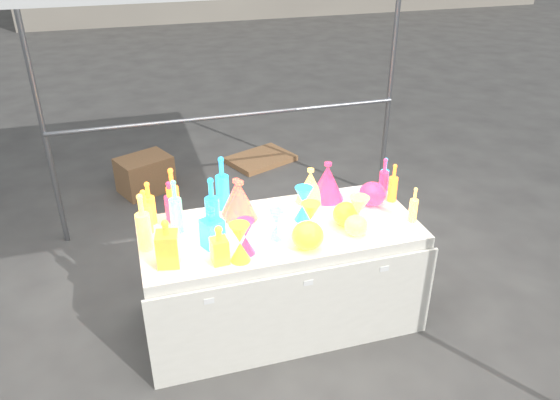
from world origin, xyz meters
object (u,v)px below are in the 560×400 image
object	(u,v)px
cardboard_box_closed	(145,174)
bottle_0	(149,203)
decanter_0	(219,244)
display_table	(280,275)
lampshade_0	(237,196)
hourglass_0	(240,243)
globe_0	(308,237)

from	to	relation	value
cardboard_box_closed	bottle_0	world-z (taller)	bottle_0
cardboard_box_closed	decanter_0	world-z (taller)	decanter_0
display_table	lampshade_0	bearing A→B (deg)	129.55
display_table	decanter_0	world-z (taller)	decanter_0
bottle_0	decanter_0	size ratio (longest dim) A/B	1.21
decanter_0	lampshade_0	size ratio (longest dim) A/B	0.97
display_table	cardboard_box_closed	xyz separation A→B (m)	(-0.76, 2.27, -0.19)
cardboard_box_closed	bottle_0	xyz separation A→B (m)	(-0.04, -1.96, 0.72)
lampshade_0	cardboard_box_closed	bearing A→B (deg)	91.90
display_table	bottle_0	bearing A→B (deg)	158.87
display_table	hourglass_0	xyz separation A→B (m)	(-0.33, -0.28, 0.50)
display_table	globe_0	size ratio (longest dim) A/B	9.43
cardboard_box_closed	hourglass_0	size ratio (longest dim) A/B	2.06
display_table	globe_0	distance (m)	0.54
cardboard_box_closed	globe_0	xyz separation A→B (m)	(0.85, -2.54, 0.65)
bottle_0	hourglass_0	xyz separation A→B (m)	(0.47, -0.59, -0.03)
decanter_0	globe_0	size ratio (longest dim) A/B	1.26
display_table	cardboard_box_closed	bearing A→B (deg)	108.44
decanter_0	globe_0	xyz separation A→B (m)	(0.54, -0.00, -0.04)
decanter_0	globe_0	distance (m)	0.54
bottle_0	decanter_0	bearing A→B (deg)	-58.77
display_table	bottle_0	distance (m)	1.00
cardboard_box_closed	hourglass_0	bearing A→B (deg)	-104.21
hourglass_0	bottle_0	bearing A→B (deg)	128.33
lampshade_0	globe_0	bearing A→B (deg)	-72.76
bottle_0	decanter_0	xyz separation A→B (m)	(0.35, -0.57, -0.03)
bottle_0	globe_0	distance (m)	1.06
decanter_0	bottle_0	bearing A→B (deg)	116.90
lampshade_0	display_table	bearing A→B (deg)	-63.47
cardboard_box_closed	decanter_0	distance (m)	2.65
display_table	lampshade_0	xyz separation A→B (m)	(-0.22, 0.27, 0.50)
display_table	cardboard_box_closed	size ratio (longest dim) A/B	3.66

